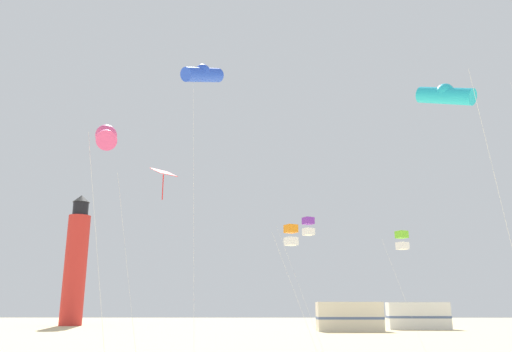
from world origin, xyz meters
TOP-DOWN VIEW (x-y plane):
  - kite_tube_blue at (-3.11, 14.92)m, footprint 2.07×2.41m
  - kite_tube_cyan at (7.56, 12.30)m, footprint 3.63×3.64m
  - kite_tube_rainbow at (-5.83, 9.59)m, footprint 1.53×2.58m
  - kite_diamond_scarlet at (-4.48, 12.99)m, footprint 2.61×2.61m
  - kite_box_violet at (2.74, 24.33)m, footprint 2.54×2.49m
  - kite_box_lime at (8.49, 23.74)m, footprint 1.81×1.77m
  - kite_box_orange at (1.38, 20.16)m, footprint 2.31×1.63m
  - lighthouse_distant at (-24.40, 57.51)m, footprint 2.80×2.80m
  - rv_van_cream at (8.39, 43.87)m, footprint 6.48×2.45m
  - rv_van_white at (16.48, 48.27)m, footprint 6.60×2.82m

SIDE VIEW (x-z plane):
  - rv_van_cream at x=8.39m, z-range -0.01..2.79m
  - rv_van_white at x=16.48m, z-range -0.01..2.79m
  - kite_box_orange at x=1.38m, z-range 2.82..9.62m
  - kite_box_lime at x=8.49m, z-range 2.90..9.87m
  - kite_box_violet at x=2.74m, z-range 3.38..11.32m
  - kite_diamond_scarlet at x=-4.48m, z-range 3.56..11.70m
  - lighthouse_distant at x=-24.40m, z-range -0.56..16.24m
  - kite_tube_rainbow at x=-5.83m, z-range 3.79..12.78m
  - kite_tube_cyan at x=7.56m, z-range 5.19..16.98m
  - kite_tube_blue at x=-3.11m, z-range 6.35..20.46m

